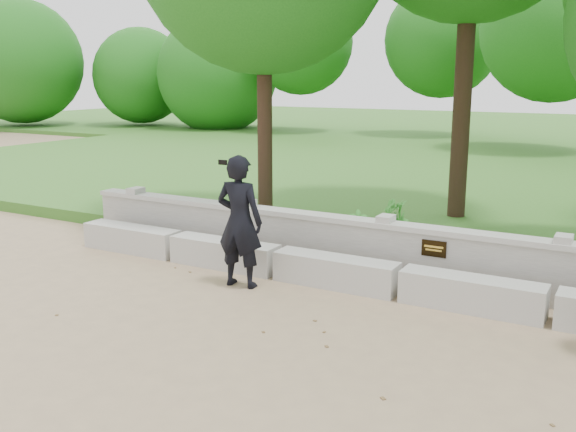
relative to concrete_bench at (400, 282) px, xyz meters
The scene contains 8 objects.
ground 1.91m from the concrete_bench, 90.00° to the right, with size 80.00×80.00×0.00m, color #9D8460.
lawn 12.10m from the concrete_bench, 90.00° to the left, with size 40.00×22.00×0.25m, color #37661E.
concrete_bench is the anchor object (origin of this frame).
parapet_wall 0.74m from the concrete_bench, 89.99° to the left, with size 12.50×0.35×0.90m.
man_main 2.46m from the concrete_bench, 163.45° to the right, with size 0.75×0.67×1.96m.
shrub_a 1.90m from the concrete_bench, 131.67° to the left, with size 0.33×0.22×0.62m, color #398B2F.
shrub_b 2.66m from the concrete_bench, 114.83° to the left, with size 0.36×0.29×0.66m, color #398B2F.
shrub_d 2.82m from the concrete_bench, 110.07° to the left, with size 0.35×0.31×0.62m, color #398B2F.
Camera 1 is at (2.84, -6.37, 3.07)m, focal length 40.00 mm.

